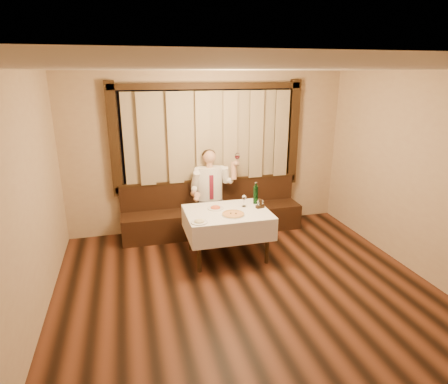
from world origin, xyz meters
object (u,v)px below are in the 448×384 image
object	(u,v)px
dining_table	(227,218)
seated_man	(211,187)
pasta_cream	(199,220)
green_bottle	(256,194)
pizza	(233,214)
banquette	(212,215)
pasta_red	(215,207)
cruet_caddy	(260,205)

from	to	relation	value
dining_table	seated_man	xyz separation A→B (m)	(-0.04, 0.93, 0.21)
pasta_cream	green_bottle	distance (m)	1.18
pizza	seated_man	xyz separation A→B (m)	(-0.08, 1.11, 0.09)
banquette	dining_table	distance (m)	1.08
pasta_red	green_bottle	distance (m)	0.69
pizza	seated_man	size ratio (longest dim) A/B	0.23
pizza	cruet_caddy	world-z (taller)	cruet_caddy
pasta_cream	green_bottle	size ratio (longest dim) A/B	0.67
pasta_red	seated_man	world-z (taller)	seated_man
cruet_caddy	seated_man	xyz separation A→B (m)	(-0.57, 0.92, 0.06)
cruet_caddy	seated_man	world-z (taller)	seated_man
green_bottle	seated_man	distance (m)	0.91
banquette	seated_man	bearing A→B (deg)	-113.23
pasta_cream	pizza	bearing A→B (deg)	16.15
pasta_red	pasta_cream	world-z (taller)	pasta_red
dining_table	pasta_cream	bearing A→B (deg)	-146.05
pasta_red	green_bottle	bearing A→B (deg)	6.38
dining_table	green_bottle	xyz separation A→B (m)	(0.53, 0.22, 0.26)
dining_table	pasta_cream	world-z (taller)	pasta_cream
pasta_red	dining_table	bearing A→B (deg)	-44.64
banquette	seated_man	xyz separation A→B (m)	(-0.04, -0.09, 0.55)
pasta_red	seated_man	xyz separation A→B (m)	(0.11, 0.78, 0.07)
banquette	dining_table	size ratio (longest dim) A/B	2.52
banquette	cruet_caddy	size ratio (longest dim) A/B	22.09
pasta_cream	seated_man	bearing A→B (deg)	69.98
green_bottle	pasta_red	bearing A→B (deg)	-173.62
banquette	cruet_caddy	world-z (taller)	banquette
dining_table	green_bottle	bearing A→B (deg)	22.94
pizza	pasta_cream	distance (m)	0.56
pasta_cream	pasta_red	bearing A→B (deg)	54.11
green_bottle	cruet_caddy	size ratio (longest dim) A/B	2.44
pasta_cream	cruet_caddy	xyz separation A→B (m)	(1.03, 0.35, 0.02)
pasta_red	seated_man	bearing A→B (deg)	81.95
banquette	pasta_red	world-z (taller)	banquette
banquette	pasta_red	size ratio (longest dim) A/B	12.79
cruet_caddy	pasta_cream	bearing A→B (deg)	-176.64
pizza	pasta_red	size ratio (longest dim) A/B	1.38
seated_man	pasta_red	bearing A→B (deg)	-98.05
banquette	pasta_cream	world-z (taller)	banquette
pasta_red	green_bottle	xyz separation A→B (m)	(0.68, 0.08, 0.12)
banquette	pizza	world-z (taller)	banquette
dining_table	pizza	xyz separation A→B (m)	(0.04, -0.18, 0.12)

